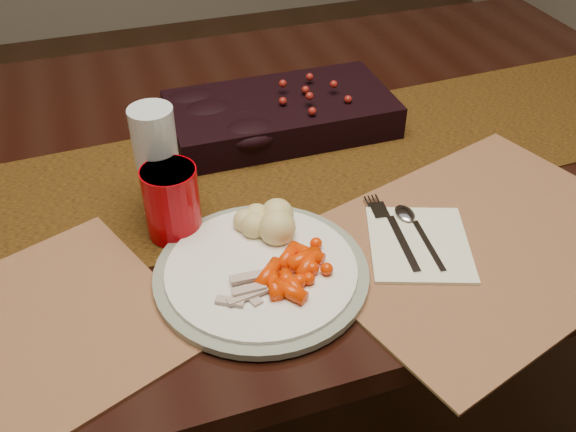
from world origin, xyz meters
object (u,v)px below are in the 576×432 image
object	(u,v)px
mashed_potatoes	(262,219)
placemat_main	(482,240)
dining_table	(245,306)
centerpiece	(281,109)
dinner_plate	(261,272)
baby_carrots	(292,275)
turkey_shreds	(240,288)
red_cup	(172,202)
wine_glass	(158,163)
napkin	(419,244)

from	to	relation	value
mashed_potatoes	placemat_main	bearing A→B (deg)	-18.05
dining_table	centerpiece	size ratio (longest dim) A/B	4.61
dinner_plate	mashed_potatoes	bearing A→B (deg)	71.81
dining_table	centerpiece	distance (m)	0.43
placemat_main	baby_carrots	size ratio (longest dim) A/B	4.30
turkey_shreds	red_cup	bearing A→B (deg)	107.70
wine_glass	placemat_main	bearing A→B (deg)	-27.26
dinner_plate	red_cup	size ratio (longest dim) A/B	2.67
centerpiece	red_cup	distance (m)	0.33
dining_table	centerpiece	xyz separation A→B (m)	(0.10, 0.05, 0.42)
dining_table	placemat_main	size ratio (longest dim) A/B	3.67
dining_table	baby_carrots	size ratio (longest dim) A/B	15.77
placemat_main	turkey_shreds	bearing A→B (deg)	163.75
placemat_main	dinner_plate	xyz separation A→B (m)	(-0.32, 0.03, 0.01)
centerpiece	mashed_potatoes	world-z (taller)	centerpiece
placemat_main	mashed_potatoes	world-z (taller)	mashed_potatoes
placemat_main	wine_glass	size ratio (longest dim) A/B	2.80
red_cup	placemat_main	bearing A→B (deg)	-21.00
mashed_potatoes	red_cup	size ratio (longest dim) A/B	0.83
dinner_plate	red_cup	bearing A→B (deg)	124.97
mashed_potatoes	wine_glass	xyz separation A→B (m)	(-0.12, 0.12, 0.04)
napkin	wine_glass	size ratio (longest dim) A/B	0.91
centerpiece	dinner_plate	xyz separation A→B (m)	(-0.14, -0.36, -0.03)
napkin	wine_glass	distance (m)	0.39
turkey_shreds	napkin	xyz separation A→B (m)	(0.27, 0.02, -0.02)
red_cup	wine_glass	distance (m)	0.07
mashed_potatoes	centerpiece	bearing A→B (deg)	67.09
centerpiece	turkey_shreds	distance (m)	0.43
turkey_shreds	napkin	bearing A→B (deg)	5.21
red_cup	wine_glass	xyz separation A→B (m)	(-0.01, 0.06, 0.03)
dinner_plate	red_cup	world-z (taller)	red_cup
dining_table	red_cup	distance (m)	0.49
placemat_main	napkin	size ratio (longest dim) A/B	3.07
centerpiece	dining_table	bearing A→B (deg)	-152.68
dinner_plate	turkey_shreds	xyz separation A→B (m)	(-0.04, -0.04, 0.02)
placemat_main	baby_carrots	distance (m)	0.29
dinner_plate	red_cup	xyz separation A→B (m)	(-0.09, 0.13, 0.05)
mashed_potatoes	napkin	bearing A→B (deg)	-21.08
dinner_plate	mashed_potatoes	xyz separation A→B (m)	(0.02, 0.07, 0.03)
turkey_shreds	dining_table	bearing A→B (deg)	75.99
dining_table	placemat_main	bearing A→B (deg)	-50.78
mashed_potatoes	red_cup	distance (m)	0.13
placemat_main	wine_glass	xyz separation A→B (m)	(-0.42, 0.22, 0.09)
dinner_plate	wine_glass	bearing A→B (deg)	117.44
dinner_plate	baby_carrots	world-z (taller)	baby_carrots
mashed_potatoes	wine_glass	distance (m)	0.17
dinner_plate	wine_glass	xyz separation A→B (m)	(-0.10, 0.19, 0.08)
centerpiece	wine_glass	distance (m)	0.30
placemat_main	mashed_potatoes	distance (m)	0.32
placemat_main	baby_carrots	world-z (taller)	baby_carrots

